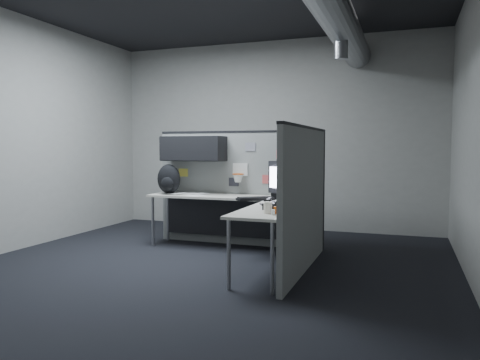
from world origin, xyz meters
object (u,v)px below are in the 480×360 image
at_px(monitor, 292,179).
at_px(backpack, 169,179).
at_px(phone, 274,205).
at_px(desk, 240,208).
at_px(keyboard, 255,198).

distance_m(monitor, backpack, 1.82).
distance_m(monitor, phone, 1.02).
height_order(phone, backpack, backpack).
xyz_separation_m(desk, keyboard, (0.24, -0.09, 0.14)).
height_order(monitor, phone, monitor).
bearing_deg(phone, monitor, 96.43).
height_order(desk, monitor, monitor).
xyz_separation_m(monitor, backpack, (-1.82, 0.08, -0.05)).
bearing_deg(backpack, phone, -28.74).
bearing_deg(backpack, monitor, -1.15).
relative_size(monitor, phone, 2.22).
height_order(desk, phone, phone).
distance_m(keyboard, phone, 0.86).
xyz_separation_m(desk, backpack, (-1.17, 0.25, 0.32)).
bearing_deg(phone, desk, 133.91).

